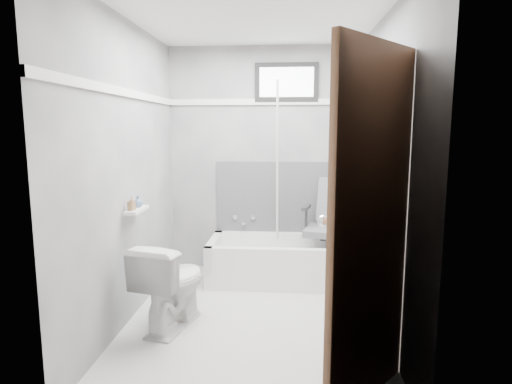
# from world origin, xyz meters

# --- Properties ---
(floor) EXTENTS (2.60, 2.60, 0.00)m
(floor) POSITION_xyz_m (0.00, 0.00, 0.00)
(floor) COLOR white
(floor) RESTS_ON ground
(ceiling) EXTENTS (2.60, 2.60, 0.00)m
(ceiling) POSITION_xyz_m (0.00, 0.00, 2.40)
(ceiling) COLOR silver
(ceiling) RESTS_ON floor
(wall_back) EXTENTS (2.00, 0.02, 2.40)m
(wall_back) POSITION_xyz_m (0.00, 1.30, 1.20)
(wall_back) COLOR slate
(wall_back) RESTS_ON floor
(wall_front) EXTENTS (2.00, 0.02, 2.40)m
(wall_front) POSITION_xyz_m (0.00, -1.30, 1.20)
(wall_front) COLOR slate
(wall_front) RESTS_ON floor
(wall_left) EXTENTS (0.02, 2.60, 2.40)m
(wall_left) POSITION_xyz_m (-1.00, 0.00, 1.20)
(wall_left) COLOR slate
(wall_left) RESTS_ON floor
(wall_right) EXTENTS (0.02, 2.60, 2.40)m
(wall_right) POSITION_xyz_m (1.00, 0.00, 1.20)
(wall_right) COLOR slate
(wall_right) RESTS_ON floor
(bathtub) EXTENTS (1.50, 0.70, 0.42)m
(bathtub) POSITION_xyz_m (0.23, 0.93, 0.21)
(bathtub) COLOR white
(bathtub) RESTS_ON floor
(office_chair) EXTENTS (0.65, 0.65, 0.92)m
(office_chair) POSITION_xyz_m (0.69, 0.98, 0.58)
(office_chair) COLOR slate
(office_chair) RESTS_ON bathtub
(toilet) EXTENTS (0.55, 0.77, 0.68)m
(toilet) POSITION_xyz_m (-0.62, -0.17, 0.34)
(toilet) COLOR white
(toilet) RESTS_ON floor
(door) EXTENTS (0.78, 0.78, 2.00)m
(door) POSITION_xyz_m (0.98, -1.28, 1.00)
(door) COLOR brown
(door) RESTS_ON floor
(window) EXTENTS (0.66, 0.04, 0.40)m
(window) POSITION_xyz_m (0.25, 1.29, 2.02)
(window) COLOR black
(window) RESTS_ON wall_back
(backerboard) EXTENTS (1.50, 0.02, 0.78)m
(backerboard) POSITION_xyz_m (0.25, 1.29, 0.80)
(backerboard) COLOR #4C4C4F
(backerboard) RESTS_ON wall_back
(trim_back) EXTENTS (2.00, 0.02, 0.06)m
(trim_back) POSITION_xyz_m (0.00, 1.29, 1.82)
(trim_back) COLOR white
(trim_back) RESTS_ON wall_back
(trim_left) EXTENTS (0.02, 2.60, 0.06)m
(trim_left) POSITION_xyz_m (-0.99, 0.00, 1.82)
(trim_left) COLOR white
(trim_left) RESTS_ON wall_left
(pole) EXTENTS (0.02, 0.44, 1.91)m
(pole) POSITION_xyz_m (0.17, 1.06, 1.05)
(pole) COLOR silver
(pole) RESTS_ON bathtub
(shelf) EXTENTS (0.10, 0.32, 0.02)m
(shelf) POSITION_xyz_m (-0.93, -0.02, 0.90)
(shelf) COLOR white
(shelf) RESTS_ON wall_left
(soap_bottle_a) EXTENTS (0.06, 0.06, 0.11)m
(soap_bottle_a) POSITION_xyz_m (-0.94, -0.10, 0.97)
(soap_bottle_a) COLOR #8F6C47
(soap_bottle_a) RESTS_ON shelf
(soap_bottle_b) EXTENTS (0.10, 0.10, 0.10)m
(soap_bottle_b) POSITION_xyz_m (-0.94, 0.04, 0.96)
(soap_bottle_b) COLOR slate
(soap_bottle_b) RESTS_ON shelf
(faucet) EXTENTS (0.26, 0.10, 0.16)m
(faucet) POSITION_xyz_m (-0.20, 1.27, 0.55)
(faucet) COLOR silver
(faucet) RESTS_ON wall_back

